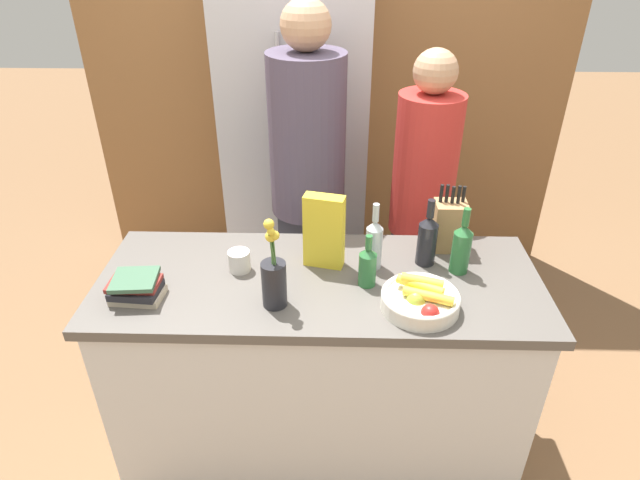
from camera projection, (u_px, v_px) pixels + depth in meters
The scene contains 16 objects.
ground_plane at pixel (320, 438), 2.50m from camera, with size 14.00×14.00×0.00m, color brown.
kitchen_island at pixel (319, 366), 2.26m from camera, with size 1.68×0.66×0.91m.
back_wall_wood at pixel (327, 70), 3.19m from camera, with size 2.88×0.12×2.60m.
refrigerator at pixel (297, 141), 3.05m from camera, with size 0.77×0.63×1.98m.
fruit_bowl at pixel (421, 300), 1.85m from camera, with size 0.27×0.27×0.11m.
knife_block at pixel (449, 225), 2.16m from camera, with size 0.13×0.11×0.28m.
flower_vase at pixel (274, 278), 1.83m from camera, with size 0.09×0.09×0.35m.
cereal_box at pixel (324, 231), 2.03m from camera, with size 0.16×0.09×0.30m.
coffee_mug at pixel (239, 260), 2.05m from camera, with size 0.08×0.12×0.08m.
book_stack at pixel (136, 288), 1.90m from camera, with size 0.19×0.16×0.09m.
bottle_oil at pixel (461, 247), 2.01m from camera, with size 0.07×0.07×0.27m.
bottle_vinegar at pixel (368, 266), 1.95m from camera, with size 0.07×0.07×0.21m.
bottle_wine at pixel (374, 243), 2.04m from camera, with size 0.06×0.06×0.27m.
bottle_water at pixel (427, 239), 2.06m from camera, with size 0.08×0.08×0.28m.
person_at_sink at pixel (308, 180), 2.51m from camera, with size 0.35×0.35×1.82m.
person_in_blue at pixel (421, 202), 2.54m from camera, with size 0.29×0.29×1.63m.
Camera 1 is at (0.05, -1.65, 2.08)m, focal length 30.00 mm.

